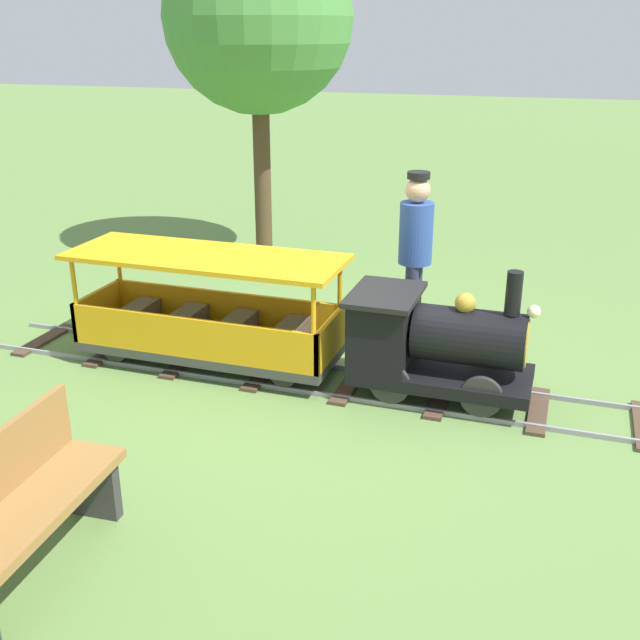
% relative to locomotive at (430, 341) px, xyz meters
% --- Properties ---
extents(ground_plane, '(60.00, 60.00, 0.00)m').
position_rel_locomotive_xyz_m(ground_plane, '(0.00, -1.14, -0.48)').
color(ground_plane, '#608442').
extents(track, '(0.78, 6.05, 0.04)m').
position_rel_locomotive_xyz_m(track, '(0.00, -1.02, -0.47)').
color(track, gray).
rests_on(track, ground_plane).
extents(locomotive, '(0.74, 1.45, 1.07)m').
position_rel_locomotive_xyz_m(locomotive, '(0.00, 0.00, 0.00)').
color(locomotive, black).
rests_on(locomotive, ground_plane).
extents(passenger_car, '(0.84, 2.35, 0.97)m').
position_rel_locomotive_xyz_m(passenger_car, '(0.00, -1.92, -0.06)').
color(passenger_car, '#3F3F3F').
rests_on(passenger_car, ground_plane).
extents(conductor_person, '(0.30, 0.30, 1.62)m').
position_rel_locomotive_xyz_m(conductor_person, '(-1.01, -0.35, 0.47)').
color(conductor_person, '#282D47').
rests_on(conductor_person, ground_plane).
extents(park_bench, '(1.32, 0.47, 0.82)m').
position_rel_locomotive_xyz_m(park_bench, '(2.79, -1.63, -0.07)').
color(park_bench, olive).
rests_on(park_bench, ground_plane).
extents(oak_tree_near, '(2.23, 2.23, 4.02)m').
position_rel_locomotive_xyz_m(oak_tree_near, '(-3.32, -2.78, 2.41)').
color(oak_tree_near, '#4C3823').
rests_on(oak_tree_near, ground_plane).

